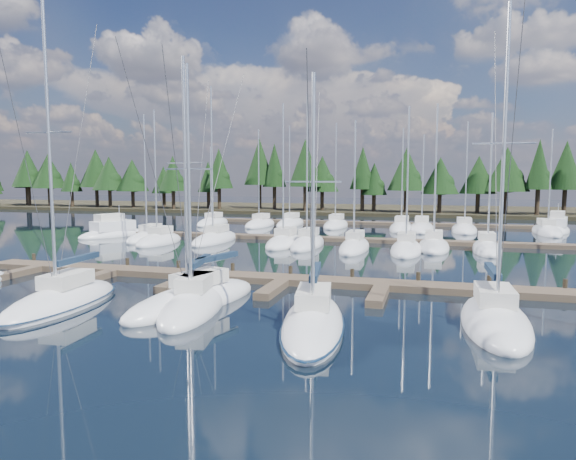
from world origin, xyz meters
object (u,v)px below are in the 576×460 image
(front_sailboat_2, at_px, (194,305))
(front_sailboat_4, at_px, (313,323))
(front_sailboat_1, at_px, (62,301))
(motor_yacht_right, at_px, (557,228))
(front_sailboat_3, at_px, (195,300))
(motor_yacht_left, at_px, (113,232))
(front_sailboat_5, at_px, (495,320))
(main_dock, at_px, (283,281))

(front_sailboat_2, bearing_deg, front_sailboat_4, -12.94)
(front_sailboat_1, xyz_separation_m, front_sailboat_4, (13.19, -0.32, -0.03))
(motor_yacht_right, bearing_deg, front_sailboat_3, -120.36)
(front_sailboat_4, bearing_deg, motor_yacht_right, 67.63)
(front_sailboat_1, relative_size, front_sailboat_4, 1.37)
(front_sailboat_4, distance_m, motor_yacht_right, 51.48)
(motor_yacht_left, bearing_deg, front_sailboat_5, -35.01)
(front_sailboat_2, height_order, front_sailboat_5, front_sailboat_5)
(front_sailboat_2, xyz_separation_m, motor_yacht_right, (26.01, 46.13, 0.18))
(front_sailboat_2, relative_size, motor_yacht_left, 1.44)
(main_dock, distance_m, motor_yacht_left, 32.81)
(front_sailboat_4, bearing_deg, front_sailboat_3, 160.18)
(front_sailboat_2, bearing_deg, motor_yacht_left, 130.57)
(front_sailboat_4, bearing_deg, front_sailboat_2, 167.06)
(front_sailboat_5, bearing_deg, motor_yacht_right, 75.16)
(front_sailboat_5, bearing_deg, front_sailboat_4, -161.73)
(motor_yacht_left, bearing_deg, main_dock, -37.87)
(front_sailboat_3, bearing_deg, motor_yacht_right, 59.64)
(motor_yacht_right, bearing_deg, front_sailboat_1, -124.73)
(front_sailboat_1, xyz_separation_m, front_sailboat_5, (20.84, 2.21, -0.00))
(main_dock, distance_m, front_sailboat_4, 9.41)
(front_sailboat_4, height_order, motor_yacht_left, front_sailboat_4)
(front_sailboat_4, xyz_separation_m, motor_yacht_right, (19.59, 47.61, 0.20))
(main_dock, xyz_separation_m, front_sailboat_2, (-2.56, -7.12, 0.08))
(front_sailboat_5, distance_m, motor_yacht_left, 45.66)
(front_sailboat_1, height_order, front_sailboat_2, front_sailboat_1)
(motor_yacht_left, bearing_deg, front_sailboat_2, -49.43)
(main_dock, bearing_deg, front_sailboat_3, -116.10)
(front_sailboat_2, bearing_deg, front_sailboat_3, 113.72)
(front_sailboat_4, relative_size, motor_yacht_right, 1.31)
(front_sailboat_5, distance_m, motor_yacht_right, 46.64)
(front_sailboat_1, relative_size, front_sailboat_3, 1.20)
(front_sailboat_4, height_order, front_sailboat_5, front_sailboat_5)
(front_sailboat_4, relative_size, front_sailboat_5, 0.80)
(motor_yacht_right, bearing_deg, front_sailboat_4, -112.37)
(front_sailboat_3, relative_size, front_sailboat_4, 1.14)
(front_sailboat_1, xyz_separation_m, motor_yacht_right, (32.78, 47.29, 0.17))
(front_sailboat_3, height_order, motor_yacht_left, front_sailboat_3)
(front_sailboat_1, bearing_deg, motor_yacht_right, 55.27)
(front_sailboat_3, relative_size, motor_yacht_right, 1.50)
(front_sailboat_2, relative_size, front_sailboat_5, 0.87)
(front_sailboat_3, distance_m, front_sailboat_5, 14.50)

